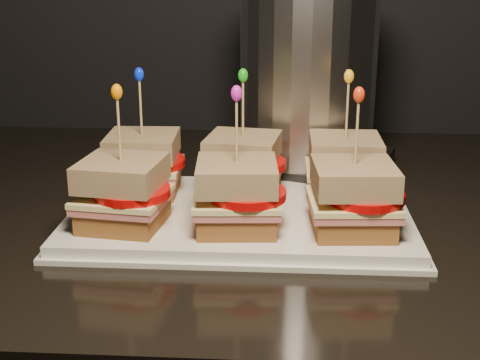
{
  "coord_description": "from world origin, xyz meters",
  "views": [
    {
      "loc": [
        -0.91,
        0.8,
        1.18
      ],
      "look_at": [
        -0.95,
        1.54,
        0.93
      ],
      "focal_mm": 50.0,
      "sensor_mm": 36.0,
      "label": 1
    }
  ],
  "objects": [
    {
      "name": "sandwich_3_frill",
      "position": [
        -1.08,
        1.48,
        1.04
      ],
      "size": [
        0.01,
        0.01,
        0.02
      ],
      "primitive_type": "ellipsoid",
      "color": "orange",
      "rests_on": "sandwich_3_pick"
    },
    {
      "name": "sandwich_1_ham",
      "position": [
        -0.95,
        1.6,
        0.92
      ],
      "size": [
        0.1,
        0.1,
        0.01
      ],
      "primitive_type": "cube",
      "rotation": [
        0.0,
        0.0,
        -0.14
      ],
      "color": "#C1605E",
      "rests_on": "sandwich_1_bread_bot"
    },
    {
      "name": "sandwich_4_frill",
      "position": [
        -0.95,
        1.48,
        1.04
      ],
      "size": [
        0.01,
        0.01,
        0.02
      ],
      "primitive_type": "ellipsoid",
      "color": "#CC1FB3",
      "rests_on": "sandwich_4_pick"
    },
    {
      "name": "sandwich_5_pick",
      "position": [
        -0.83,
        1.48,
        1.0
      ],
      "size": [
        0.0,
        0.0,
        0.09
      ],
      "primitive_type": "cylinder",
      "color": "tan",
      "rests_on": "sandwich_5_bread_top"
    },
    {
      "name": "sandwich_4_bread_top",
      "position": [
        -0.95,
        1.48,
        0.96
      ],
      "size": [
        0.09,
        0.09,
        0.03
      ],
      "primitive_type": "cube",
      "rotation": [
        0.0,
        0.0,
        0.07
      ],
      "color": "#53270A",
      "rests_on": "sandwich_4_tomato"
    },
    {
      "name": "sandwich_1_frill",
      "position": [
        -0.95,
        1.6,
        1.04
      ],
      "size": [
        0.01,
        0.01,
        0.02
      ],
      "primitive_type": "ellipsoid",
      "color": "#19A915",
      "rests_on": "sandwich_1_pick"
    },
    {
      "name": "sandwich_0_bread_top",
      "position": [
        -1.08,
        1.6,
        0.96
      ],
      "size": [
        0.09,
        0.09,
        0.03
      ],
      "primitive_type": "cube",
      "rotation": [
        0.0,
        0.0,
        0.03
      ],
      "color": "#53270A",
      "rests_on": "sandwich_0_tomato"
    },
    {
      "name": "sandwich_0_tomato",
      "position": [
        -1.07,
        1.59,
        0.94
      ],
      "size": [
        0.08,
        0.08,
        0.01
      ],
      "primitive_type": "cylinder",
      "color": "#C40807",
      "rests_on": "sandwich_0_cheese"
    },
    {
      "name": "sandwich_5_tomato",
      "position": [
        -0.82,
        1.48,
        0.94
      ],
      "size": [
        0.08,
        0.08,
        0.01
      ],
      "primitive_type": "cylinder",
      "color": "#C40807",
      "rests_on": "sandwich_5_cheese"
    },
    {
      "name": "sandwich_0_ham",
      "position": [
        -1.08,
        1.6,
        0.92
      ],
      "size": [
        0.1,
        0.09,
        0.01
      ],
      "primitive_type": "cube",
      "rotation": [
        0.0,
        0.0,
        0.03
      ],
      "color": "#C1605E",
      "rests_on": "sandwich_0_bread_bot"
    },
    {
      "name": "sandwich_0_cheese",
      "position": [
        -1.08,
        1.6,
        0.93
      ],
      "size": [
        0.1,
        0.09,
        0.01
      ],
      "primitive_type": "cube",
      "rotation": [
        0.0,
        0.0,
        0.03
      ],
      "color": "#FFEE9A",
      "rests_on": "sandwich_0_ham"
    },
    {
      "name": "sandwich_2_bread_bot",
      "position": [
        -0.83,
        1.6,
        0.91
      ],
      "size": [
        0.08,
        0.08,
        0.02
      ],
      "primitive_type": "cube",
      "rotation": [
        0.0,
        0.0,
        0.0
      ],
      "color": "#612F11",
      "rests_on": "platter"
    },
    {
      "name": "appliance_base",
      "position": [
        -0.87,
        1.74,
        0.89
      ],
      "size": [
        0.28,
        0.25,
        0.03
      ],
      "primitive_type": "cube",
      "rotation": [
        0.0,
        0.0,
        -0.32
      ],
      "color": "#262628",
      "rests_on": "granite_slab"
    },
    {
      "name": "platter",
      "position": [
        -0.95,
        1.54,
        0.89
      ],
      "size": [
        0.4,
        0.25,
        0.02
      ],
      "primitive_type": "cube",
      "color": "white",
      "rests_on": "granite_slab"
    },
    {
      "name": "appliance_body",
      "position": [
        -0.87,
        1.74,
        1.03
      ],
      "size": [
        0.19,
        0.19,
        0.25
      ],
      "primitive_type": "cylinder",
      "color": "silver",
      "rests_on": "appliance_base"
    },
    {
      "name": "sandwich_5_frill",
      "position": [
        -0.83,
        1.48,
        1.04
      ],
      "size": [
        0.01,
        0.01,
        0.02
      ],
      "primitive_type": "ellipsoid",
      "color": "red",
      "rests_on": "sandwich_5_pick"
    },
    {
      "name": "sandwich_2_tomato",
      "position": [
        -0.82,
        1.59,
        0.94
      ],
      "size": [
        0.08,
        0.08,
        0.01
      ],
      "primitive_type": "cylinder",
      "color": "#C40807",
      "rests_on": "sandwich_2_cheese"
    },
    {
      "name": "sandwich_0_pick",
      "position": [
        -1.08,
        1.6,
        1.0
      ],
      "size": [
        0.0,
        0.0,
        0.09
      ],
      "primitive_type": "cylinder",
      "color": "tan",
      "rests_on": "sandwich_0_bread_top"
    },
    {
      "name": "sandwich_3_bread_top",
      "position": [
        -1.08,
        1.48,
        0.96
      ],
      "size": [
        0.1,
        0.1,
        0.03
      ],
      "primitive_type": "cube",
      "rotation": [
        0.0,
        0.0,
        -0.13
      ],
      "color": "#53270A",
      "rests_on": "sandwich_3_tomato"
    },
    {
      "name": "sandwich_5_ham",
      "position": [
        -0.83,
        1.48,
        0.92
      ],
      "size": [
        0.1,
        0.1,
        0.01
      ],
      "primitive_type": "cube",
      "rotation": [
        0.0,
        0.0,
        0.07
      ],
      "color": "#C1605E",
      "rests_on": "sandwich_5_bread_bot"
    },
    {
      "name": "sandwich_1_cheese",
      "position": [
        -0.95,
        1.6,
        0.93
      ],
      "size": [
        0.11,
        0.1,
        0.01
      ],
      "primitive_type": "cube",
      "rotation": [
        0.0,
        0.0,
        -0.14
      ],
      "color": "#FFEE9A",
      "rests_on": "sandwich_1_ham"
    },
    {
      "name": "sandwich_2_cheese",
      "position": [
        -0.83,
        1.6,
        0.93
      ],
      "size": [
        0.09,
        0.09,
        0.01
      ],
      "primitive_type": "cube",
      "rotation": [
        0.0,
        0.0,
        0.0
      ],
      "color": "#FFEE9A",
      "rests_on": "sandwich_2_ham"
    },
    {
      "name": "sandwich_4_cheese",
      "position": [
        -0.95,
        1.48,
        0.93
      ],
      "size": [
        0.1,
        0.1,
        0.01
      ],
      "primitive_type": "cube",
      "rotation": [
        0.0,
        0.0,
        0.07
      ],
      "color": "#FFEE9A",
      "rests_on": "sandwich_4_ham"
    },
    {
      "name": "sandwich_2_bread_top",
      "position": [
        -0.83,
        1.6,
        0.96
      ],
      "size": [
        0.09,
        0.09,
        0.03
      ],
      "primitive_type": "cube",
      "rotation": [
        0.0,
        0.0,
        0.0
      ],
      "color": "#53270A",
      "rests_on": "sandwich_2_tomato"
    },
    {
      "name": "sandwich_3_cheese",
      "position": [
        -1.08,
        1.48,
        0.93
      ],
      "size": [
        0.11,
        0.1,
        0.01
      ],
      "primitive_type": "cube",
      "rotation": [
        0.0,
        0.0,
        -0.13
      ],
      "color": "#FFEE9A",
      "rests_on": "sandwich_3_ham"
    },
    {
      "name": "appliance",
      "position": [
        -0.87,
        1.74,
        1.02
      ],
      "size": [
        0.23,
        0.19,
        0.3
      ],
      "primitive_type": null,
      "color": "silver",
      "rests_on": "granite_slab"
    },
    {
      "name": "sandwich_4_tomato",
      "position": [
        -0.94,
        1.48,
        0.94
      ],
      "size": [
        0.08,
        0.08,
        0.01
      ],
      "primitive_type": "cylinder",
      "color": "#C40807",
      "rests_on": "sandwich_4_cheese"
    },
    {
      "name": "sandwich_5_bread_bot",
      "position": [
        -0.83,
        1.48,
        0.91
      ],
      "size": [
        0.09,
        0.09,
        0.02
      ],
      "primitive_type": "cube",
      "rotation": [
        0.0,
        0.0,
        0.07
      ],
      "color": "#612F11",
      "rests_on": "platter"
    },
    {
      "name": "sandwich_1_bread_bot",
      "position": [
        -0.95,
        1.6,
        0.91
      ],
      "size": [
        0.1,
        0.1,
        0.02
      ],
      "primitive_type": "cube",
      "rotation": [
        0.0,
        0.0,
        -0.14
      ],
      "color": "#612F11",
      "rests_on": "platter"
    },
    {
      "name": "sandwich_0_frill",
      "position": [
        -1.08,
        1.6,
        1.04
      ],
      "size": [
        0.01,
        0.01,
        0.02
      ],
      "primitive_type": "ellipsoid",
      "color": "#0825E2",
      "rests_on": "sandwich_0_pick"
    },
    {
      "name": "sandwich_5_cheese",
      "position": [
        -0.83,
        1.48,
        0.93
      ],
      "size": [
        0.1,
        0.1,
        0.01
      ],
      "primitive_type": "cube",
      "rotation": [
        0.0,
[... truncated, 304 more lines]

